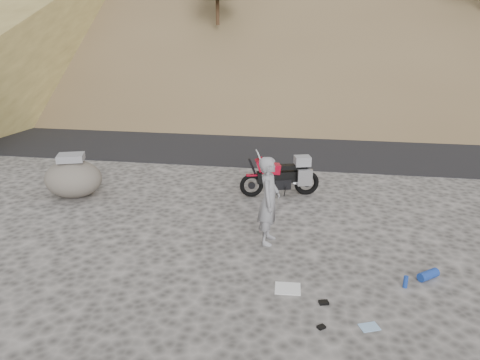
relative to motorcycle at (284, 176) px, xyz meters
name	(u,v)px	position (x,y,z in m)	size (l,w,h in m)	color
ground	(273,252)	(0.03, -3.27, -0.55)	(140.00, 140.00, 0.00)	#3F3D3A
road	(295,142)	(0.03, 5.73, -0.55)	(120.00, 7.00, 0.05)	black
motorcycle	(284,176)	(0.00, 0.00, 0.00)	(2.09, 0.97, 1.28)	black
man	(268,242)	(-0.11, -2.82, -0.55)	(0.68, 0.45, 1.87)	gray
boulder	(73,178)	(-5.47, -0.96, -0.04)	(1.64, 1.44, 1.16)	#5A564D
small_rock	(68,189)	(-5.65, -0.99, -0.36)	(0.78, 0.73, 0.38)	#5A564D
gear_white_cloth	(288,288)	(0.43, -4.59, -0.54)	(0.45, 0.40, 0.01)	white
gear_blue_mat	(428,275)	(2.92, -3.85, -0.46)	(0.17, 0.17, 0.42)	#193A97
gear_bottle	(406,282)	(2.47, -4.21, -0.44)	(0.08, 0.08, 0.22)	#193A97
gear_glove_a	(324,302)	(1.05, -4.95, -0.52)	(0.16, 0.11, 0.04)	black
gear_glove_b	(321,327)	(1.01, -5.61, -0.53)	(0.12, 0.09, 0.04)	black
gear_blue_cloth	(369,327)	(1.73, -5.47, -0.54)	(0.29, 0.22, 0.01)	#8FB6DD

